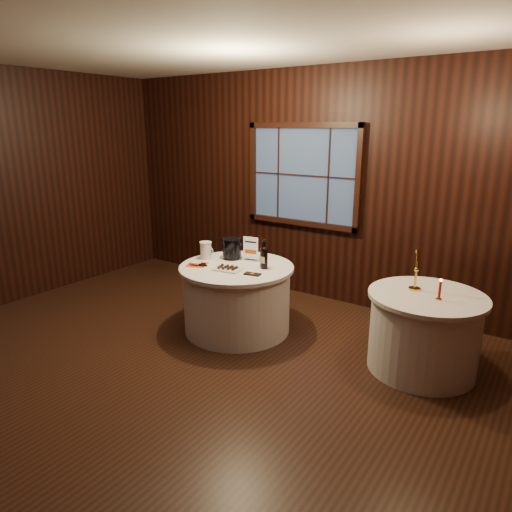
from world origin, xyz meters
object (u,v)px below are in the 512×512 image
Objects in this scene: grape_bunch at (203,265)px; brass_candlestick at (416,275)px; port_bottle_left at (263,256)px; cracker_bowl at (197,263)px; port_bottle_right at (264,256)px; main_table at (237,298)px; ice_bucket at (232,248)px; chocolate_plate at (228,268)px; sign_stand at (251,252)px; red_candle at (440,292)px; side_table at (424,332)px; glass_pitcher at (206,250)px; chocolate_box at (252,274)px.

grape_bunch is 0.41× the size of brass_candlestick.
cracker_bowl is (-0.66, -0.35, -0.11)m from port_bottle_left.
port_bottle_right is 0.70m from grape_bunch.
main_table is 5.28× the size of ice_bucket.
port_bottle_right is 0.42m from chocolate_plate.
brass_candlestick reaches higher than chocolate_plate.
sign_stand reaches higher than red_candle.
glass_pitcher reaches higher than side_table.
side_table is 1.78m from port_bottle_right.
red_candle is (2.11, -0.05, -0.02)m from sign_stand.
grape_bunch is (-0.57, -0.36, -0.11)m from port_bottle_left.
chocolate_box is (0.02, -0.25, -0.13)m from port_bottle_right.
chocolate_plate is at bearing -169.54° from red_candle.
side_table is at bearing 12.85° from grape_bunch.
sign_stand is 0.91× the size of port_bottle_right.
chocolate_plate is 0.32m from chocolate_box.
red_candle is (2.58, 0.19, -0.02)m from glass_pitcher.
chocolate_box is at bearing 6.40° from grape_bunch.
sign_stand is 0.53m from chocolate_box.
brass_candlestick is (1.86, 0.36, 0.53)m from main_table.
port_bottle_right reaches higher than sign_stand.
grape_bunch reaches higher than side_table.
sign_stand reaches higher than main_table.
chocolate_box reaches higher than main_table.
brass_candlestick is (-0.14, 0.06, 0.53)m from side_table.
cracker_bowl is at bearing -174.17° from chocolate_plate.
chocolate_plate is at bearing -115.27° from port_bottle_left.
port_bottle_right is at bearing -28.06° from port_bottle_left.
ice_bucket is (-0.23, -0.06, 0.03)m from sign_stand.
cracker_bowl is (-0.17, -0.42, -0.11)m from ice_bucket.
side_table is 5.41× the size of red_candle.
sign_stand is at bearing 89.85° from chocolate_plate.
chocolate_box is at bearing 3.85° from chocolate_plate.
port_bottle_left is at bearing 134.78° from port_bottle_right.
port_bottle_left reaches higher than chocolate_plate.
main_table is 0.59m from ice_bucket.
glass_pitcher is at bearing 157.59° from chocolate_plate.
ice_bucket is 0.46m from cracker_bowl.
glass_pitcher is at bearing 106.87° from cracker_bowl.
chocolate_box is (0.55, -0.36, -0.12)m from ice_bucket.
chocolate_plate is at bearing -166.56° from side_table.
main_table is at bearing -164.51° from port_bottle_right.
port_bottle_left is 1.43× the size of glass_pitcher.
grape_bunch is 0.31m from glass_pitcher.
port_bottle_left is at bearing -37.43° from sign_stand.
brass_candlestick reaches higher than chocolate_box.
ice_bucket is 0.30m from glass_pitcher.
main_table is at bearing 93.49° from chocolate_plate.
cracker_bowl is (-2.39, -0.52, 0.40)m from side_table.
red_candle reaches higher than main_table.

